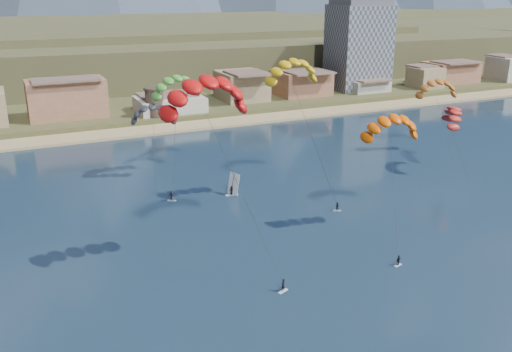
# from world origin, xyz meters

# --- Properties ---
(ground) EXTENTS (2400.00, 2400.00, 0.00)m
(ground) POSITION_xyz_m (0.00, 0.00, 0.00)
(ground) COLOR #0D2231
(ground) RESTS_ON ground
(beach) EXTENTS (2200.00, 12.00, 0.90)m
(beach) POSITION_xyz_m (0.00, 106.00, 0.25)
(beach) COLOR tan
(beach) RESTS_ON ground
(land) EXTENTS (2200.00, 900.00, 4.00)m
(land) POSITION_xyz_m (0.00, 560.00, 0.00)
(land) COLOR brown
(land) RESTS_ON ground
(foothills) EXTENTS (940.00, 210.00, 18.00)m
(foothills) POSITION_xyz_m (22.39, 232.47, 9.08)
(foothills) COLOR brown
(foothills) RESTS_ON ground
(apartment_tower) EXTENTS (20.00, 16.00, 32.00)m
(apartment_tower) POSITION_xyz_m (85.00, 128.00, 17.82)
(apartment_tower) COLOR gray
(apartment_tower) RESTS_ON ground
(watchtower) EXTENTS (5.82, 5.82, 8.60)m
(watchtower) POSITION_xyz_m (5.00, 114.00, 6.37)
(watchtower) COLOR #47382D
(watchtower) RESTS_ON ground
(kitesurfer_red) EXTENTS (13.80, 14.66, 29.56)m
(kitesurfer_red) POSITION_xyz_m (-10.62, 24.76, 25.77)
(kitesurfer_red) COLOR silver
(kitesurfer_red) RESTS_ON ground
(kitesurfer_yellow) EXTENTS (11.22, 11.24, 27.67)m
(kitesurfer_yellow) POSITION_xyz_m (12.18, 43.15, 24.88)
(kitesurfer_yellow) COLOR silver
(kitesurfer_yellow) RESTS_ON ground
(kitesurfer_orange) EXTENTS (12.05, 14.96, 22.23)m
(kitesurfer_orange) POSITION_xyz_m (20.26, 25.03, 18.09)
(kitesurfer_orange) COLOR silver
(kitesurfer_orange) RESTS_ON ground
(kitesurfer_green) EXTENTS (12.69, 17.71, 24.31)m
(kitesurfer_green) POSITION_xyz_m (-2.40, 65.84, 19.57)
(kitesurfer_green) COLOR silver
(kitesurfer_green) RESTS_ON ground
(distant_kite_dark) EXTENTS (10.38, 7.39, 17.81)m
(distant_kite_dark) POSITION_xyz_m (-7.59, 65.48, 14.56)
(distant_kite_dark) COLOR #262626
(distant_kite_dark) RESTS_ON ground
(distant_kite_orange) EXTENTS (11.16, 7.35, 19.55)m
(distant_kite_orange) POSITION_xyz_m (58.61, 57.18, 16.23)
(distant_kite_orange) COLOR #262626
(distant_kite_orange) RESTS_ON ground
(distant_kite_red) EXTENTS (8.58, 10.11, 16.20)m
(distant_kite_red) POSITION_xyz_m (51.62, 44.59, 12.77)
(distant_kite_red) COLOR #262626
(distant_kite_red) RESTS_ON ground
(windsurfer) EXTENTS (2.54, 2.79, 4.35)m
(windsurfer) POSITION_xyz_m (3.21, 49.92, 1.38)
(windsurfer) COLOR silver
(windsurfer) RESTS_ON ground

